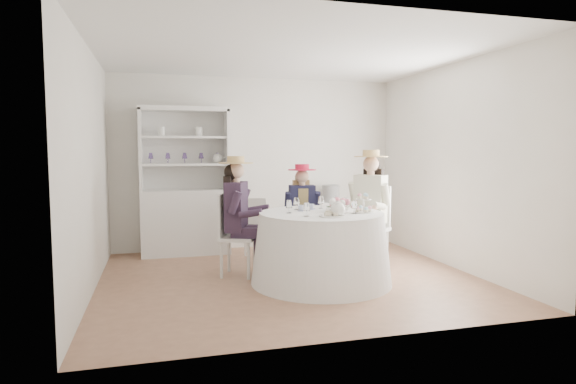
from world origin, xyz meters
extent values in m
plane|color=#8D6046|center=(0.00, 0.00, 0.00)|extent=(4.50, 4.50, 0.00)
plane|color=white|center=(0.00, 0.00, 2.70)|extent=(4.50, 4.50, 0.00)
plane|color=silver|center=(0.00, 2.00, 1.35)|extent=(4.50, 0.00, 4.50)
plane|color=silver|center=(0.00, -2.00, 1.35)|extent=(4.50, 0.00, 4.50)
plane|color=silver|center=(-2.25, 0.00, 1.35)|extent=(0.00, 4.50, 4.50)
plane|color=silver|center=(2.25, 0.00, 1.35)|extent=(0.00, 4.50, 4.50)
cone|color=white|center=(0.30, -0.28, 0.41)|extent=(1.65, 1.65, 0.82)
cylinder|color=white|center=(0.30, -0.28, 0.83)|extent=(1.45, 1.45, 0.02)
cube|color=silver|center=(-1.15, 1.75, 0.49)|extent=(1.35, 0.67, 0.97)
cube|color=silver|center=(-1.15, 1.97, 1.57)|extent=(1.29, 0.23, 1.19)
cube|color=silver|center=(-1.15, 1.75, 2.16)|extent=(1.35, 0.67, 0.06)
cube|color=silver|center=(-1.77, 1.75, 1.57)|extent=(0.11, 0.49, 1.19)
cube|color=silver|center=(-0.52, 1.75, 1.57)|extent=(0.11, 0.49, 1.19)
cube|color=silver|center=(-1.15, 1.75, 1.35)|extent=(1.26, 0.60, 0.03)
cube|color=silver|center=(-1.15, 1.75, 1.75)|extent=(1.26, 0.60, 0.03)
sphere|color=white|center=(-0.66, 1.75, 1.44)|extent=(0.15, 0.15, 0.15)
cube|color=silver|center=(1.17, 1.75, 0.36)|extent=(0.49, 0.49, 0.72)
cylinder|color=black|center=(1.17, 1.75, 0.86)|extent=(0.32, 0.32, 0.28)
cube|color=silver|center=(-0.59, 0.29, 0.48)|extent=(0.56, 0.56, 0.04)
cylinder|color=silver|center=(-0.50, 0.06, 0.23)|extent=(0.04, 0.04, 0.46)
cylinder|color=silver|center=(-0.37, 0.37, 0.23)|extent=(0.04, 0.04, 0.46)
cylinder|color=silver|center=(-0.81, 0.20, 0.23)|extent=(0.04, 0.04, 0.46)
cylinder|color=silver|center=(-0.68, 0.51, 0.23)|extent=(0.04, 0.04, 0.46)
cube|color=silver|center=(-0.76, 0.36, 0.76)|extent=(0.19, 0.38, 0.53)
cube|color=black|center=(-0.61, 0.30, 0.87)|extent=(0.35, 0.43, 0.61)
cube|color=black|center=(-0.51, 0.15, 0.56)|extent=(0.38, 0.27, 0.13)
cylinder|color=black|center=(-0.38, 0.09, 0.24)|extent=(0.11, 0.11, 0.49)
cylinder|color=black|center=(-0.66, 0.08, 0.94)|extent=(0.21, 0.16, 0.29)
cube|color=black|center=(-0.44, 0.32, 0.56)|extent=(0.38, 0.27, 0.13)
cylinder|color=black|center=(-0.30, 0.26, 0.24)|extent=(0.11, 0.11, 0.49)
cylinder|color=black|center=(-0.48, 0.48, 0.94)|extent=(0.21, 0.16, 0.29)
cylinder|color=#D8A889|center=(-0.61, 0.30, 1.19)|extent=(0.10, 0.10, 0.08)
sphere|color=#D8A889|center=(-0.61, 0.30, 1.31)|extent=(0.20, 0.20, 0.20)
sphere|color=black|center=(-0.65, 0.31, 1.29)|extent=(0.20, 0.20, 0.20)
cube|color=black|center=(-0.69, 0.33, 1.05)|extent=(0.18, 0.27, 0.40)
cylinder|color=tan|center=(-0.61, 0.30, 1.40)|extent=(0.42, 0.42, 0.01)
cylinder|color=tan|center=(-0.61, 0.30, 1.45)|extent=(0.21, 0.21, 0.08)
cube|color=silver|center=(0.39, 0.77, 0.44)|extent=(0.43, 0.43, 0.04)
cylinder|color=silver|center=(0.22, 0.64, 0.21)|extent=(0.03, 0.03, 0.43)
cylinder|color=silver|center=(0.52, 0.60, 0.21)|extent=(0.03, 0.03, 0.43)
cylinder|color=silver|center=(0.25, 0.95, 0.21)|extent=(0.03, 0.03, 0.43)
cylinder|color=silver|center=(0.56, 0.91, 0.21)|extent=(0.03, 0.03, 0.43)
cube|color=silver|center=(0.41, 0.95, 0.70)|extent=(0.37, 0.07, 0.49)
cube|color=#1B1C37|center=(0.39, 0.79, 0.80)|extent=(0.37, 0.23, 0.56)
cube|color=tan|center=(0.39, 0.79, 0.80)|extent=(0.16, 0.23, 0.49)
cube|color=#1B1C37|center=(0.29, 0.67, 0.51)|extent=(0.16, 0.34, 0.12)
cylinder|color=#1B1C37|center=(0.27, 0.53, 0.22)|extent=(0.10, 0.10, 0.45)
cylinder|color=#1B1C37|center=(0.18, 0.78, 0.86)|extent=(0.11, 0.18, 0.27)
cube|color=#1B1C37|center=(0.46, 0.65, 0.51)|extent=(0.16, 0.34, 0.12)
cylinder|color=#1B1C37|center=(0.45, 0.51, 0.22)|extent=(0.10, 0.10, 0.45)
cylinder|color=#1B1C37|center=(0.58, 0.73, 0.86)|extent=(0.11, 0.18, 0.27)
cylinder|color=#D8A889|center=(0.39, 0.79, 1.10)|extent=(0.09, 0.09, 0.08)
sphere|color=#D8A889|center=(0.39, 0.79, 1.20)|extent=(0.18, 0.18, 0.18)
sphere|color=tan|center=(0.39, 0.84, 1.19)|extent=(0.18, 0.18, 0.18)
cube|color=tan|center=(0.40, 0.87, 0.96)|extent=(0.24, 0.10, 0.37)
cylinder|color=red|center=(0.39, 0.79, 1.29)|extent=(0.39, 0.39, 0.01)
cylinder|color=red|center=(0.39, 0.79, 1.33)|extent=(0.19, 0.19, 0.08)
cube|color=silver|center=(1.18, 0.30, 0.50)|extent=(0.63, 0.63, 0.04)
cylinder|color=silver|center=(0.93, 0.33, 0.24)|extent=(0.04, 0.04, 0.49)
cylinder|color=silver|center=(1.16, 0.05, 0.24)|extent=(0.04, 0.04, 0.49)
cylinder|color=silver|center=(1.21, 0.55, 0.24)|extent=(0.04, 0.04, 0.49)
cylinder|color=silver|center=(1.43, 0.28, 0.24)|extent=(0.04, 0.04, 0.49)
cube|color=silver|center=(1.34, 0.43, 0.80)|extent=(0.29, 0.35, 0.56)
cube|color=silver|center=(1.20, 0.32, 0.91)|extent=(0.43, 0.45, 0.64)
cube|color=silver|center=(1.02, 0.30, 0.59)|extent=(0.38, 0.35, 0.13)
cylinder|color=silver|center=(0.90, 0.20, 0.26)|extent=(0.11, 0.11, 0.51)
cylinder|color=silver|center=(1.02, 0.47, 0.99)|extent=(0.21, 0.20, 0.31)
cube|color=silver|center=(1.15, 0.14, 0.59)|extent=(0.38, 0.35, 0.13)
cylinder|color=silver|center=(1.03, 0.04, 0.26)|extent=(0.11, 0.11, 0.51)
cylinder|color=silver|center=(1.31, 0.11, 0.99)|extent=(0.21, 0.20, 0.31)
cylinder|color=#D8A889|center=(1.20, 0.32, 1.26)|extent=(0.10, 0.10, 0.09)
sphere|color=#D8A889|center=(1.20, 0.32, 1.38)|extent=(0.21, 0.21, 0.21)
sphere|color=black|center=(1.24, 0.35, 1.36)|extent=(0.21, 0.21, 0.21)
cube|color=black|center=(1.27, 0.37, 1.10)|extent=(0.24, 0.26, 0.42)
cylinder|color=tan|center=(1.20, 0.32, 1.48)|extent=(0.44, 0.44, 0.01)
cylinder|color=tan|center=(1.20, 0.32, 1.52)|extent=(0.22, 0.22, 0.09)
cube|color=silver|center=(-0.14, 1.44, 0.40)|extent=(0.44, 0.44, 0.04)
cylinder|color=silver|center=(0.03, 1.55, 0.20)|extent=(0.03, 0.03, 0.39)
cylinder|color=silver|center=(-0.24, 1.62, 0.20)|extent=(0.03, 0.03, 0.39)
cylinder|color=silver|center=(-0.04, 1.27, 0.20)|extent=(0.03, 0.03, 0.39)
cylinder|color=silver|center=(-0.32, 1.34, 0.20)|extent=(0.03, 0.03, 0.39)
cube|color=silver|center=(-0.18, 1.29, 0.64)|extent=(0.33, 0.11, 0.45)
imported|color=white|center=(0.11, -0.11, 0.87)|extent=(0.10, 0.10, 0.06)
imported|color=white|center=(0.27, -0.01, 0.87)|extent=(0.08, 0.08, 0.06)
imported|color=white|center=(0.53, -0.11, 0.87)|extent=(0.12, 0.12, 0.08)
imported|color=white|center=(0.50, -0.26, 0.86)|extent=(0.27, 0.27, 0.05)
sphere|color=pink|center=(0.58, -0.29, 0.94)|extent=(0.08, 0.08, 0.08)
sphere|color=white|center=(0.57, -0.24, 0.94)|extent=(0.08, 0.08, 0.08)
sphere|color=pink|center=(0.53, -0.22, 0.94)|extent=(0.08, 0.08, 0.08)
sphere|color=white|center=(0.49, -0.23, 0.94)|extent=(0.08, 0.08, 0.08)
sphere|color=pink|center=(0.46, -0.26, 0.94)|extent=(0.08, 0.08, 0.08)
sphere|color=white|center=(0.46, -0.31, 0.94)|extent=(0.08, 0.08, 0.08)
sphere|color=pink|center=(0.49, -0.34, 0.94)|extent=(0.08, 0.08, 0.08)
sphere|color=white|center=(0.53, -0.35, 0.94)|extent=(0.08, 0.08, 0.08)
sphere|color=pink|center=(0.57, -0.33, 0.94)|extent=(0.08, 0.08, 0.08)
sphere|color=white|center=(0.37, -0.64, 0.91)|extent=(0.17, 0.17, 0.17)
cylinder|color=white|center=(0.47, -0.64, 0.92)|extent=(0.10, 0.03, 0.08)
cylinder|color=white|center=(0.37, -0.64, 1.00)|extent=(0.04, 0.04, 0.02)
cylinder|color=white|center=(0.29, -0.65, 0.84)|extent=(0.29, 0.29, 0.01)
cube|color=beige|center=(0.24, -0.67, 0.87)|extent=(0.07, 0.04, 0.03)
cube|color=beige|center=(0.29, -0.65, 0.88)|extent=(0.08, 0.06, 0.03)
cube|color=beige|center=(0.35, -0.63, 0.87)|extent=(0.08, 0.07, 0.03)
cube|color=beige|center=(0.27, -0.60, 0.88)|extent=(0.08, 0.08, 0.03)
cube|color=beige|center=(0.33, -0.69, 0.87)|extent=(0.07, 0.08, 0.03)
cylinder|color=white|center=(0.77, -0.43, 0.84)|extent=(0.23, 0.23, 0.01)
cylinder|color=white|center=(0.77, -0.43, 0.91)|extent=(0.02, 0.02, 0.16)
cylinder|color=white|center=(0.77, -0.43, 0.99)|extent=(0.18, 0.18, 0.01)
camera|label=1|loc=(-1.53, -5.57, 1.56)|focal=30.00mm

